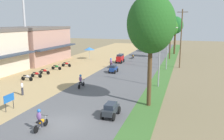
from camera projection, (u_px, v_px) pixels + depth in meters
ground_plane at (63, 125)px, 18.87m from camera, size 180.00×180.00×0.00m
road_strip at (63, 124)px, 18.86m from camera, size 9.00×140.00×0.08m
median_strip at (134, 135)px, 17.20m from camera, size 2.40×140.00×0.06m
shophouse_mid at (35, 44)px, 47.87m from camera, size 10.23×13.56×6.90m
parked_motorbike_nearest at (27, 77)px, 32.52m from camera, size 1.80×0.54×0.94m
parked_motorbike_second at (36, 74)px, 34.40m from camera, size 1.80×0.54×0.94m
parked_motorbike_third at (45, 71)px, 36.48m from camera, size 1.80×0.54×0.94m
parked_motorbike_fourth at (56, 67)px, 39.86m from camera, size 1.80×0.54×0.94m
parked_motorbike_fifth at (66, 64)px, 42.52m from camera, size 1.80×0.54×0.94m
street_signboard at (9, 99)px, 21.60m from camera, size 0.06×1.30×1.50m
vendor_umbrella at (89, 49)px, 50.86m from camera, size 2.20×2.20×2.52m
pedestrian_on_shoulder at (22, 87)px, 26.11m from camera, size 0.29×0.39×1.62m
median_tree_nearest at (151, 24)px, 21.62m from camera, size 4.38×4.38×10.33m
median_tree_second at (171, 28)px, 50.36m from camera, size 2.97×2.97×8.48m
median_tree_third at (176, 26)px, 58.24m from camera, size 3.61×3.61×9.04m
streetlamp_near at (160, 52)px, 28.99m from camera, size 3.16×0.20×7.45m
streetlamp_mid at (167, 45)px, 39.53m from camera, size 3.16×0.20×7.09m
streetlamp_far at (175, 34)px, 62.95m from camera, size 3.16×0.20×7.90m
utility_pole_near at (181, 38)px, 41.05m from camera, size 1.80×0.20×9.95m
car_sedan_charcoal at (111, 109)px, 20.20m from camera, size 1.10×2.26×1.19m
car_hatchback_blue at (113, 68)px, 37.53m from camera, size 1.04×2.00×1.23m
car_van_red at (120, 58)px, 46.45m from camera, size 1.19×2.41×1.67m
motorbike_foreground_rider at (40, 120)px, 17.70m from camera, size 0.54×1.80×1.66m
motorbike_ahead_second at (81, 81)px, 28.97m from camera, size 0.54×1.80×1.66m
motorbike_ahead_third at (111, 63)px, 41.72m from camera, size 0.54×1.80×1.66m
motorbike_ahead_fourth at (133, 56)px, 51.81m from camera, size 0.54×1.80×0.94m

